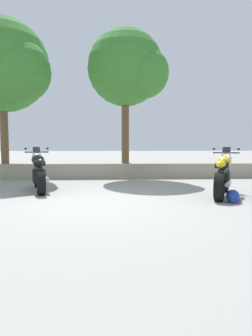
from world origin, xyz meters
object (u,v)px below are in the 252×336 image
rider_helmet (233,196)px  leafy_tree_far_left (6,67)px  motorcycle_yellow_centre (223,176)px  leafy_tree_mid_left (129,69)px  motorcycle_black_near_left (39,173)px

rider_helmet → leafy_tree_far_left: 8.82m
motorcycle_yellow_centre → leafy_tree_mid_left: bearing=116.9°
motorcycle_yellow_centre → leafy_tree_far_left: 8.32m
rider_helmet → motorcycle_black_near_left: bearing=157.6°
leafy_tree_far_left → leafy_tree_mid_left: bearing=1.1°
motorcycle_yellow_centre → rider_helmet: bearing=-97.6°
motorcycle_yellow_centre → rider_helmet: (-0.11, -0.84, -0.35)m
rider_helmet → leafy_tree_mid_left: size_ratio=0.06×
motorcycle_yellow_centre → leafy_tree_mid_left: size_ratio=0.39×
motorcycle_black_near_left → motorcycle_yellow_centre: (4.65, -1.03, 0.00)m
motorcycle_black_near_left → leafy_tree_mid_left: bearing=48.6°
leafy_tree_far_left → rider_helmet: bearing=-36.9°
leafy_tree_mid_left → motorcycle_black_near_left: bearing=-131.4°
motorcycle_yellow_centre → rider_helmet: 0.92m
rider_helmet → leafy_tree_mid_left: 6.49m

